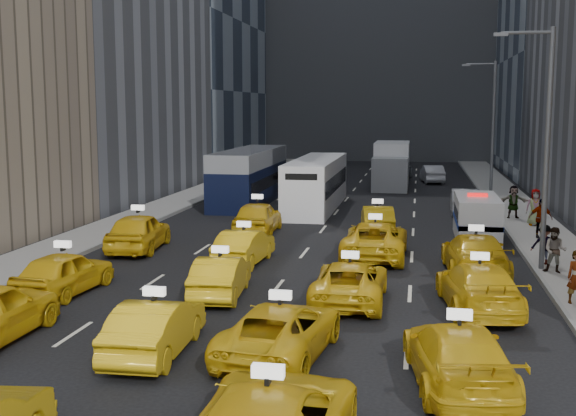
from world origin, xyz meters
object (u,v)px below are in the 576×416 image
nypd_van (477,218)px  box_truck (391,165)px  double_decker (250,177)px  city_bus (317,184)px

nypd_van → box_truck: 21.50m
nypd_van → double_decker: (-13.41, 10.57, 0.70)m
box_truck → nypd_van: bearing=-74.2°
double_decker → box_truck: size_ratio=1.54×
city_bus → double_decker: bearing=164.5°
double_decker → city_bus: size_ratio=0.99×
nypd_van → box_truck: size_ratio=0.67×
double_decker → box_truck: box_truck is taller
double_decker → box_truck: 13.50m
nypd_van → box_truck: bearing=100.1°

